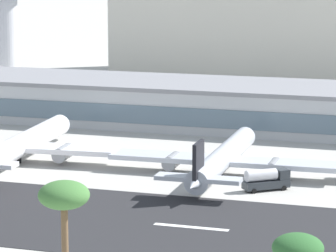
{
  "coord_description": "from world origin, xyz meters",
  "views": [
    {
      "loc": [
        78.64,
        -129.45,
        41.77
      ],
      "look_at": [
        21.91,
        49.05,
        7.11
      ],
      "focal_mm": 99.81,
      "sensor_mm": 36.0,
      "label": 1
    }
  ],
  "objects": [
    {
      "name": "runway_centreline_dash_5",
      "position": [
        39.9,
        4.27,
        0.09
      ],
      "size": [
        12.0,
        1.2,
        0.01
      ],
      "primitive_type": "cube",
      "color": "white",
      "rests_on": "runway_strip"
    },
    {
      "name": "distant_hotel_block",
      "position": [
        18.62,
        189.7,
        19.0
      ],
      "size": [
        118.66,
        26.49,
        38.0
      ],
      "primitive_type": "cube",
      "color": "beige",
      "rests_on": "ground_plane"
    },
    {
      "name": "terminal_building",
      "position": [
        14.38,
        89.79,
        5.33
      ],
      "size": [
        189.79,
        29.22,
        10.65
      ],
      "color": "#B7BABC",
      "rests_on": "ground_plane"
    },
    {
      "name": "palm_tree_2",
      "position": [
        37.58,
        -38.1,
        14.98
      ],
      "size": [
        5.74,
        5.74,
        17.21
      ],
      "color": "brown",
      "rests_on": "ground_plane"
    },
    {
      "name": "service_fuel_truck_0",
      "position": [
        46.26,
        30.54,
        2.03
      ],
      "size": [
        8.26,
        7.34,
        3.95
      ],
      "rotation": [
        0.0,
        0.0,
        0.67
      ],
      "color": "#2D3338",
      "rests_on": "ground_plane"
    },
    {
      "name": "control_tower",
      "position": [
        -50.89,
        119.39,
        23.41
      ],
      "size": [
        15.3,
        15.3,
        36.64
      ],
      "color": "silver",
      "rests_on": "ground_plane"
    },
    {
      "name": "airliner_red_tail_gate_1",
      "position": [
        -5.97,
        37.45,
        3.44
      ],
      "size": [
        40.56,
        51.59,
        10.77
      ],
      "rotation": [
        0.0,
        0.0,
        1.65
      ],
      "color": "white",
      "rests_on": "ground_plane"
    },
    {
      "name": "palm_tree_3",
      "position": [
        64.12,
        -41.4,
        12.71
      ],
      "size": [
        5.16,
        5.16,
        14.59
      ],
      "color": "brown",
      "rests_on": "ground_plane"
    },
    {
      "name": "airliner_black_tail_gate_2",
      "position": [
        35.88,
        38.44,
        3.23
      ],
      "size": [
        44.17,
        48.63,
        10.15
      ],
      "rotation": [
        0.0,
        0.0,
        1.6
      ],
      "color": "silver",
      "rests_on": "ground_plane"
    }
  ]
}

